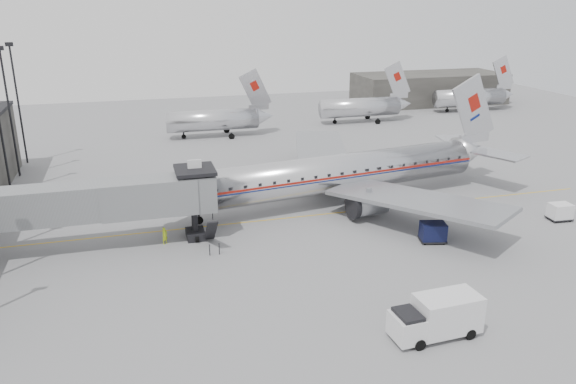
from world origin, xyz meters
name	(u,v)px	position (x,y,z in m)	size (l,w,h in m)	color
ground	(307,242)	(0.00, 0.00, 0.00)	(160.00, 160.00, 0.00)	slate
hangar	(429,88)	(45.00, 60.00, 3.00)	(30.00, 12.00, 6.00)	#33312E
apron_line	(318,215)	(3.00, 6.00, 0.01)	(0.15, 60.00, 0.01)	gold
jet_bridge	(105,201)	(-16.66, 3.67, 4.18)	(21.00, 6.20, 7.10)	slate
distant_aircraft_near	(214,119)	(-1.79, 42.00, 2.73)	(16.39, 3.20, 10.26)	silver
distant_aircraft_mid	(361,107)	(24.21, 46.00, 2.73)	(16.39, 3.20, 10.26)	silver
distant_aircraft_far	(470,97)	(48.21, 50.00, 2.73)	(16.39, 3.20, 10.26)	silver
airliner	(343,173)	(6.78, 9.12, 3.15)	(39.40, 36.26, 12.51)	silver
service_van	(437,316)	(3.44, -16.00, 1.42)	(5.83, 2.52, 2.70)	silver
baggage_cart_navy	(433,232)	(10.63, -2.87, 0.93)	(2.56, 2.16, 1.75)	black
baggage_cart_white	(560,211)	(25.00, -1.59, 0.88)	(2.20, 1.74, 1.65)	silver
ramp_worker	(165,236)	(-12.00, 3.00, 0.76)	(0.56, 0.36, 1.53)	#B8D919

